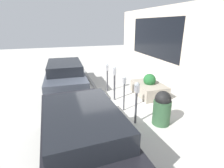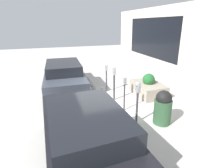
{
  "view_description": "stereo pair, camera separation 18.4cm",
  "coord_description": "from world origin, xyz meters",
  "px_view_note": "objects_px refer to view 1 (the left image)",
  "views": [
    {
      "loc": [
        -6.19,
        1.88,
        3.17
      ],
      "look_at": [
        0.0,
        -0.13,
        0.92
      ],
      "focal_mm": 28.0,
      "sensor_mm": 36.0,
      "label": 1
    },
    {
      "loc": [
        -6.14,
        2.06,
        3.17
      ],
      "look_at": [
        0.0,
        -0.13,
        0.92
      ],
      "focal_mm": 28.0,
      "sensor_mm": 36.0,
      "label": 2
    }
  ],
  "objects_px": {
    "parked_car_front": "(83,135)",
    "trash_bin": "(162,108)",
    "parking_meter_nearest": "(137,95)",
    "parking_meter_middle": "(115,78)",
    "planter_box": "(149,88)",
    "parking_meter_fourth": "(107,74)",
    "parked_car_middle": "(65,75)",
    "parking_meter_second": "(124,87)"
  },
  "relations": [
    {
      "from": "parked_car_middle",
      "to": "parking_meter_fourth",
      "type": "bearing_deg",
      "value": -112.38
    },
    {
      "from": "parking_meter_nearest",
      "to": "parking_meter_fourth",
      "type": "xyz_separation_m",
      "value": [
        3.1,
        0.06,
        -0.11
      ]
    },
    {
      "from": "parking_meter_middle",
      "to": "trash_bin",
      "type": "distance_m",
      "value": 2.5
    },
    {
      "from": "parking_meter_middle",
      "to": "parking_meter_fourth",
      "type": "bearing_deg",
      "value": 0.07
    },
    {
      "from": "planter_box",
      "to": "parked_car_middle",
      "type": "height_order",
      "value": "parked_car_middle"
    },
    {
      "from": "planter_box",
      "to": "trash_bin",
      "type": "relative_size",
      "value": 1.44
    },
    {
      "from": "parking_meter_fourth",
      "to": "trash_bin",
      "type": "distance_m",
      "value": 3.51
    },
    {
      "from": "trash_bin",
      "to": "parking_meter_fourth",
      "type": "bearing_deg",
      "value": 14.12
    },
    {
      "from": "planter_box",
      "to": "parked_car_front",
      "type": "relative_size",
      "value": 0.38
    },
    {
      "from": "parking_meter_second",
      "to": "parking_meter_middle",
      "type": "relative_size",
      "value": 0.9
    },
    {
      "from": "parking_meter_nearest",
      "to": "parked_car_middle",
      "type": "xyz_separation_m",
      "value": [
        3.97,
        1.98,
        -0.22
      ]
    },
    {
      "from": "parked_car_front",
      "to": "trash_bin",
      "type": "distance_m",
      "value": 2.92
    },
    {
      "from": "trash_bin",
      "to": "parking_meter_second",
      "type": "bearing_deg",
      "value": 33.13
    },
    {
      "from": "parking_meter_second",
      "to": "parking_meter_fourth",
      "type": "distance_m",
      "value": 2.13
    },
    {
      "from": "parking_meter_nearest",
      "to": "parked_car_middle",
      "type": "height_order",
      "value": "parking_meter_nearest"
    },
    {
      "from": "parking_meter_middle",
      "to": "parked_car_front",
      "type": "xyz_separation_m",
      "value": [
        -3.32,
        1.88,
        -0.18
      ]
    },
    {
      "from": "parking_meter_nearest",
      "to": "trash_bin",
      "type": "height_order",
      "value": "parking_meter_nearest"
    },
    {
      "from": "parking_meter_fourth",
      "to": "trash_bin",
      "type": "bearing_deg",
      "value": -165.88
    },
    {
      "from": "parking_meter_fourth",
      "to": "parked_car_front",
      "type": "xyz_separation_m",
      "value": [
        -4.39,
        1.88,
        -0.09
      ]
    },
    {
      "from": "parking_meter_second",
      "to": "parking_meter_fourth",
      "type": "xyz_separation_m",
      "value": [
        2.12,
        0.03,
        -0.05
      ]
    },
    {
      "from": "planter_box",
      "to": "parking_meter_fourth",
      "type": "bearing_deg",
      "value": 57.89
    },
    {
      "from": "parked_car_middle",
      "to": "parking_meter_nearest",
      "type": "bearing_deg",
      "value": -151.51
    },
    {
      "from": "parked_car_middle",
      "to": "planter_box",
      "type": "bearing_deg",
      "value": -116.13
    },
    {
      "from": "parking_meter_second",
      "to": "planter_box",
      "type": "distance_m",
      "value": 2.07
    },
    {
      "from": "parking_meter_fourth",
      "to": "trash_bin",
      "type": "height_order",
      "value": "parking_meter_fourth"
    },
    {
      "from": "parking_meter_nearest",
      "to": "parking_meter_middle",
      "type": "bearing_deg",
      "value": 1.55
    },
    {
      "from": "trash_bin",
      "to": "parking_meter_nearest",
      "type": "bearing_deg",
      "value": 69.81
    },
    {
      "from": "parking_meter_fourth",
      "to": "parked_car_middle",
      "type": "distance_m",
      "value": 2.11
    },
    {
      "from": "parked_car_front",
      "to": "planter_box",
      "type": "bearing_deg",
      "value": -49.34
    },
    {
      "from": "parking_meter_fourth",
      "to": "parked_car_front",
      "type": "bearing_deg",
      "value": 156.81
    },
    {
      "from": "parking_meter_nearest",
      "to": "planter_box",
      "type": "bearing_deg",
      "value": -38.92
    },
    {
      "from": "parking_meter_second",
      "to": "trash_bin",
      "type": "distance_m",
      "value": 1.56
    },
    {
      "from": "parking_meter_middle",
      "to": "parking_meter_second",
      "type": "bearing_deg",
      "value": -178.67
    },
    {
      "from": "parking_meter_second",
      "to": "parking_meter_middle",
      "type": "xyz_separation_m",
      "value": [
        1.05,
        0.02,
        0.04
      ]
    },
    {
      "from": "parked_car_middle",
      "to": "trash_bin",
      "type": "xyz_separation_m",
      "value": [
        -4.26,
        -2.77,
        -0.21
      ]
    },
    {
      "from": "parking_meter_second",
      "to": "trash_bin",
      "type": "height_order",
      "value": "parking_meter_second"
    },
    {
      "from": "parking_meter_middle",
      "to": "parking_meter_fourth",
      "type": "distance_m",
      "value": 1.08
    },
    {
      "from": "parked_car_front",
      "to": "trash_bin",
      "type": "height_order",
      "value": "parked_car_front"
    },
    {
      "from": "parking_meter_fourth",
      "to": "parked_car_middle",
      "type": "relative_size",
      "value": 0.29
    },
    {
      "from": "parking_meter_nearest",
      "to": "parking_meter_second",
      "type": "xyz_separation_m",
      "value": [
        0.98,
        0.03,
        -0.06
      ]
    },
    {
      "from": "parking_meter_second",
      "to": "parking_meter_fourth",
      "type": "bearing_deg",
      "value": 0.69
    },
    {
      "from": "parking_meter_fourth",
      "to": "parked_car_front",
      "type": "relative_size",
      "value": 0.32
    }
  ]
}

